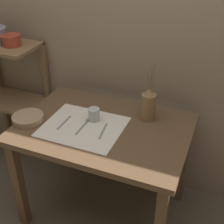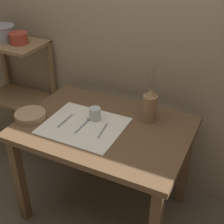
% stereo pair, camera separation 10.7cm
% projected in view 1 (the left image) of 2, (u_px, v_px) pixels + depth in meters
% --- Properties ---
extents(ground_plane, '(12.00, 12.00, 0.00)m').
position_uv_depth(ground_plane, '(105.00, 208.00, 2.39)').
color(ground_plane, brown).
extents(stone_wall_back, '(7.00, 0.06, 2.40)m').
position_uv_depth(stone_wall_back, '(131.00, 36.00, 2.16)').
color(stone_wall_back, gray).
rests_on(stone_wall_back, ground_plane).
extents(wooden_table, '(1.10, 0.77, 0.76)m').
position_uv_depth(wooden_table, '(104.00, 140.00, 2.05)').
color(wooden_table, brown).
rests_on(wooden_table, ground_plane).
extents(wooden_shelf_unit, '(0.54, 0.34, 1.09)m').
position_uv_depth(wooden_shelf_unit, '(12.00, 81.00, 2.54)').
color(wooden_shelf_unit, brown).
rests_on(wooden_shelf_unit, ground_plane).
extents(linen_cloth, '(0.50, 0.43, 0.00)m').
position_uv_depth(linen_cloth, '(83.00, 127.00, 1.99)').
color(linen_cloth, silver).
rests_on(linen_cloth, wooden_table).
extents(pitcher_with_flowers, '(0.09, 0.09, 0.40)m').
position_uv_depth(pitcher_with_flowers, '(148.00, 105.00, 2.01)').
color(pitcher_with_flowers, olive).
rests_on(pitcher_with_flowers, wooden_table).
extents(wooden_bowl, '(0.20, 0.20, 0.04)m').
position_uv_depth(wooden_bowl, '(28.00, 118.00, 2.04)').
color(wooden_bowl, '#9E7F5B').
rests_on(wooden_bowl, wooden_table).
extents(glass_tumbler_near, '(0.07, 0.07, 0.08)m').
position_uv_depth(glass_tumbler_near, '(94.00, 114.00, 2.03)').
color(glass_tumbler_near, '#B7C1BC').
rests_on(glass_tumbler_near, wooden_table).
extents(fork_outer, '(0.01, 0.17, 0.00)m').
position_uv_depth(fork_outer, '(64.00, 123.00, 2.02)').
color(fork_outer, gray).
rests_on(fork_outer, wooden_table).
extents(spoon_inner, '(0.02, 0.18, 0.02)m').
position_uv_depth(spoon_inner, '(86.00, 123.00, 2.01)').
color(spoon_inner, gray).
rests_on(spoon_inner, wooden_table).
extents(knife_center, '(0.03, 0.17, 0.00)m').
position_uv_depth(knife_center, '(103.00, 131.00, 1.94)').
color(knife_center, gray).
rests_on(knife_center, wooden_table).
extents(metal_pot_small, '(0.14, 0.14, 0.08)m').
position_uv_depth(metal_pot_small, '(11.00, 40.00, 2.29)').
color(metal_pot_small, '#9E3828').
rests_on(metal_pot_small, wooden_shelf_unit).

